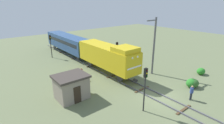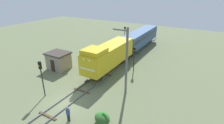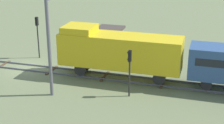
{
  "view_description": "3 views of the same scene",
  "coord_description": "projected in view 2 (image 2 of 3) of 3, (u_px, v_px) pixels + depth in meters",
  "views": [
    {
      "loc": [
        -14.86,
        -9.77,
        10.19
      ],
      "look_at": [
        0.2,
        8.79,
        1.92
      ],
      "focal_mm": 28.0,
      "sensor_mm": 36.0,
      "label": 1
    },
    {
      "loc": [
        12.85,
        -11.83,
        12.1
      ],
      "look_at": [
        1.34,
        8.21,
        2.31
      ],
      "focal_mm": 28.0,
      "sensor_mm": 36.0,
      "label": 2
    },
    {
      "loc": [
        28.34,
        17.44,
        12.2
      ],
      "look_at": [
        -0.23,
        8.87,
        1.47
      ],
      "focal_mm": 55.0,
      "sensor_mm": 36.0,
      "label": 3
    }
  ],
  "objects": [
    {
      "name": "passenger_car_leading",
      "position": [
        141.0,
        37.0,
        37.3
      ],
      "size": [
        2.84,
        14.0,
        3.66
      ],
      "color": "#2D4C7A",
      "rests_on": "railway_track"
    },
    {
      "name": "bush_far",
      "position": [
        102.0,
        118.0,
        16.84
      ],
      "size": [
        1.53,
        1.25,
        1.11
      ],
      "primitive_type": "ellipsoid",
      "color": "#297A26",
      "rests_on": "ground"
    },
    {
      "name": "ground_plane",
      "position": [
        66.0,
        102.0,
        20.06
      ],
      "size": [
        98.41,
        98.41,
        0.0
      ],
      "primitive_type": "plane",
      "color": "#66704C"
    },
    {
      "name": "railway_track",
      "position": [
        66.0,
        102.0,
        20.03
      ],
      "size": [
        2.4,
        65.61,
        0.16
      ],
      "color": "#595960",
      "rests_on": "ground"
    },
    {
      "name": "traffic_signal_far",
      "position": [
        125.0,
        33.0,
        38.46
      ],
      "size": [
        0.32,
        0.34,
        4.36
      ],
      "color": "#262628",
      "rests_on": "ground"
    },
    {
      "name": "worker_by_signal",
      "position": [
        89.0,
        59.0,
        29.61
      ],
      "size": [
        0.38,
        0.38,
        1.7
      ],
      "rotation": [
        0.0,
        0.0,
        0.45
      ],
      "color": "#262B38",
      "rests_on": "ground"
    },
    {
      "name": "bush_mid",
      "position": [
        102.0,
        120.0,
        16.65
      ],
      "size": [
        1.48,
        1.21,
        1.08
      ],
      "primitive_type": "ellipsoid",
      "color": "#2F5D26",
      "rests_on": "ground"
    },
    {
      "name": "locomotive",
      "position": [
        109.0,
        55.0,
        26.56
      ],
      "size": [
        2.9,
        11.6,
        4.6
      ],
      "color": "gold",
      "rests_on": "railway_track"
    },
    {
      "name": "catenary_mast",
      "position": [
        126.0,
        60.0,
        20.28
      ],
      "size": [
        1.94,
        0.28,
        8.25
      ],
      "color": "#595960",
      "rests_on": "ground"
    },
    {
      "name": "traffic_signal_near",
      "position": [
        41.0,
        73.0,
        20.08
      ],
      "size": [
        0.32,
        0.34,
        4.5
      ],
      "color": "#262628",
      "rests_on": "ground"
    },
    {
      "name": "relay_hut",
      "position": [
        59.0,
        60.0,
        28.04
      ],
      "size": [
        3.5,
        2.9,
        2.74
      ],
      "color": "gray",
      "rests_on": "ground"
    },
    {
      "name": "traffic_signal_mid",
      "position": [
        134.0,
        55.0,
        26.55
      ],
      "size": [
        0.32,
        0.34,
        3.94
      ],
      "color": "#262628",
      "rests_on": "ground"
    },
    {
      "name": "worker_near_track",
      "position": [
        68.0,
        113.0,
        16.84
      ],
      "size": [
        0.38,
        0.38,
        1.7
      ],
      "rotation": [
        0.0,
        0.0,
        5.16
      ],
      "color": "#262B38",
      "rests_on": "ground"
    }
  ]
}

